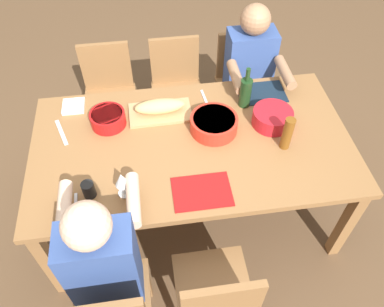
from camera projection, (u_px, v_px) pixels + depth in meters
The scene contains 23 objects.
ground_plane at pixel (192, 208), 2.88m from camera, with size 8.00×8.00×0.00m, color brown.
dining_table at pixel (192, 149), 2.37m from camera, with size 1.94×1.07×0.74m.
chair_near_left at pixel (242, 79), 3.11m from camera, with size 0.40×0.40×0.85m.
diner_near_left at pixel (250, 72), 2.83m from camera, with size 0.41×0.53×1.20m.
chair_near_center at pixel (177, 85), 3.06m from camera, with size 0.40×0.40×0.85m.
chair_far_center at pixel (216, 297), 1.96m from camera, with size 0.40×0.40×0.85m.
diner_far_right at pixel (104, 260), 1.86m from camera, with size 0.41×0.53×1.20m.
chair_near_right at pixel (110, 91), 3.01m from camera, with size 0.40×0.40×0.85m.
serving_bowl_pasta at pixel (214, 123), 2.34m from camera, with size 0.29×0.29×0.10m.
serving_bowl_salad at pixel (273, 117), 2.37m from camera, with size 0.25×0.25×0.10m.
serving_bowl_greens at pixel (108, 118), 2.37m from camera, with size 0.22×0.22×0.09m.
cutting_board at pixel (160, 113), 2.47m from camera, with size 0.40×0.22×0.02m, color tan.
bread_loaf at pixel (160, 106), 2.42m from camera, with size 0.32×0.11×0.09m, color tan.
wine_bottle at pixel (246, 92), 2.45m from camera, with size 0.08×0.08×0.29m.
beer_bottle at pixel (287, 134), 2.21m from camera, with size 0.06×0.06×0.22m, color brown.
wine_glass at pixel (122, 180), 1.98m from camera, with size 0.08×0.08×0.17m.
placemat_near_left at pixel (261, 93), 2.60m from camera, with size 0.32×0.23×0.01m, color #142333.
fork_near_center at pixel (205, 98), 2.57m from camera, with size 0.02×0.17×0.01m, color silver.
placemat_far_center at pixel (202, 192), 2.07m from camera, with size 0.32×0.23×0.01m, color maroon.
cup_far_right at pixel (89, 190), 2.02m from camera, with size 0.07×0.07×0.10m, color black.
fork_far_right at pixel (76, 207), 2.01m from camera, with size 0.02×0.17×0.01m, color silver.
carving_knife at pixel (61, 132), 2.36m from camera, with size 0.23×0.02×0.01m, color silver.
napkin_stack at pixel (74, 106), 2.50m from camera, with size 0.14×0.14×0.02m, color white.
Camera 1 is at (0.22, 1.55, 2.45)m, focal length 35.77 mm.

